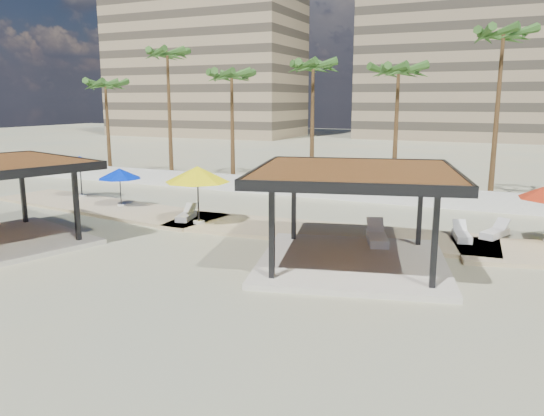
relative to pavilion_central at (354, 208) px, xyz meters
The scene contains 19 objects.
ground 5.97m from the pavilion_central, 148.42° to the right, with size 200.00×200.00×0.00m, color tan.
promenade 5.92m from the pavilion_central, 119.49° to the left, with size 44.45×7.97×0.24m.
boundary_wall 14.03m from the pavilion_central, 109.73° to the left, with size 56.00×0.30×1.20m, color silver.
building_west 81.17m from the pavilion_central, 125.65° to the left, with size 34.00×16.00×32.40m.
building_mid 76.06m from the pavilion_central, 90.53° to the left, with size 38.00×16.00×30.40m.
pavilion_central is the anchor object (origin of this frame).
umbrella_a 16.35m from the pavilion_central, 162.73° to the left, with size 3.21×3.21×2.26m.
umbrella_b 9.43m from the pavilion_central, 162.00° to the left, with size 4.30×4.30×2.95m.
umbrella_f 21.06m from the pavilion_central, 162.57° to the left, with size 3.44×3.44×2.65m.
lounger_a 10.86m from the pavilion_central, 160.87° to the left, with size 1.06×1.98×0.71m.
lounger_b 6.63m from the pavilion_central, 55.52° to the left, with size 1.07×2.00×0.72m.
lounger_c 3.52m from the pavilion_central, 85.18° to the left, with size 1.53×2.53×0.91m.
lounger_d 8.28m from the pavilion_central, 52.08° to the left, with size 1.29×2.04×0.74m.
palm_a 30.39m from the pavilion_central, 149.05° to the left, with size 3.00×3.00×8.47m.
palm_b 26.27m from the pavilion_central, 141.25° to the left, with size 3.00×3.00×10.75m.
palm_c 21.20m from the pavilion_central, 132.01° to the left, with size 3.00×3.00×8.96m.
palm_d 18.76m from the pavilion_central, 115.69° to the left, with size 3.00×3.00×9.51m.
palm_e 16.59m from the pavilion_central, 96.26° to the left, with size 3.00×3.00×9.08m.
palm_f 17.91m from the pavilion_central, 74.70° to the left, with size 3.00×3.00×11.01m.
Camera 1 is at (10.18, -16.67, 6.37)m, focal length 35.00 mm.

